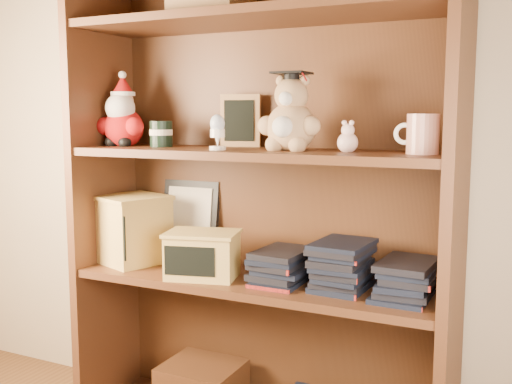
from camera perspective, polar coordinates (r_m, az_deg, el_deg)
bookcase at (r=1.88m, az=0.60°, el=-1.06°), size 1.20×0.35×1.60m
shelf_lower at (r=1.88m, az=-0.00°, el=-8.55°), size 1.14×0.33×0.02m
shelf_upper at (r=1.82m, az=-0.00°, el=3.68°), size 1.14×0.33×0.02m
santa_plush at (r=2.07m, az=-12.61°, el=6.90°), size 0.18×0.13×0.26m
teachers_tin at (r=1.99m, az=-9.02°, el=5.51°), size 0.08×0.08×0.08m
chalkboard_plaque at (r=1.96m, az=-1.49°, el=6.73°), size 0.13×0.08×0.17m
egg_cup at (r=1.79m, az=-3.69°, el=5.83°), size 0.05×0.05×0.11m
grad_teddy_bear at (r=1.76m, az=3.29°, el=6.86°), size 0.19×0.17×0.24m
pink_figurine at (r=1.71m, az=8.72°, el=4.95°), size 0.06×0.06×0.09m
teacher_mug at (r=1.66m, az=15.52°, el=5.34°), size 0.12×0.09×0.11m
certificate_frame at (r=2.12m, az=-6.30°, el=-2.63°), size 0.22×0.06×0.27m
treats_box at (r=2.09m, az=-11.69°, el=-3.44°), size 0.27×0.27×0.23m
pencils_box at (r=1.88m, az=-5.14°, el=-5.92°), size 0.25×0.21×0.14m
book_stack_left at (r=1.83m, az=2.46°, el=-7.05°), size 0.14×0.20×0.10m
book_stack_mid at (r=1.76m, az=8.24°, el=-6.90°), size 0.14×0.20×0.14m
book_stack_right at (r=1.72m, az=14.22°, el=-8.21°), size 0.14×0.20×0.10m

